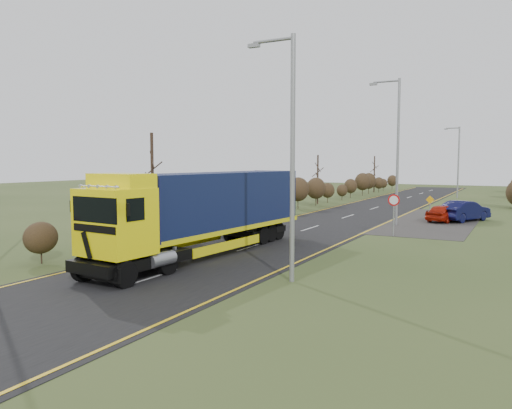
{
  "coord_description": "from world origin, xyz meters",
  "views": [
    {
      "loc": [
        12.31,
        -18.36,
        4.44
      ],
      "look_at": [
        0.07,
        4.35,
        2.19
      ],
      "focal_mm": 35.0,
      "sensor_mm": 36.0,
      "label": 1
    }
  ],
  "objects_px": {
    "lorry": "(205,208)",
    "car_red_hatchback": "(444,213)",
    "car_blue_sedan": "(464,211)",
    "speed_sign": "(394,207)",
    "streetlight_near": "(290,148)"
  },
  "relations": [
    {
      "from": "lorry",
      "to": "car_red_hatchback",
      "type": "bearing_deg",
      "value": 71.4
    },
    {
      "from": "car_red_hatchback",
      "to": "lorry",
      "type": "bearing_deg",
      "value": 82.69
    },
    {
      "from": "car_blue_sedan",
      "to": "speed_sign",
      "type": "relative_size",
      "value": 1.84
    },
    {
      "from": "lorry",
      "to": "streetlight_near",
      "type": "relative_size",
      "value": 1.62
    },
    {
      "from": "lorry",
      "to": "car_blue_sedan",
      "type": "bearing_deg",
      "value": 69.45
    },
    {
      "from": "lorry",
      "to": "car_blue_sedan",
      "type": "xyz_separation_m",
      "value": [
        9.35,
        20.12,
        -1.51
      ]
    },
    {
      "from": "car_blue_sedan",
      "to": "streetlight_near",
      "type": "height_order",
      "value": "streetlight_near"
    },
    {
      "from": "streetlight_near",
      "to": "car_red_hatchback",
      "type": "bearing_deg",
      "value": 83.54
    },
    {
      "from": "speed_sign",
      "to": "car_blue_sedan",
      "type": "bearing_deg",
      "value": 73.73
    },
    {
      "from": "streetlight_near",
      "to": "speed_sign",
      "type": "distance_m",
      "value": 13.4
    },
    {
      "from": "car_red_hatchback",
      "to": "speed_sign",
      "type": "bearing_deg",
      "value": 95.18
    },
    {
      "from": "lorry",
      "to": "car_blue_sedan",
      "type": "height_order",
      "value": "lorry"
    },
    {
      "from": "lorry",
      "to": "streetlight_near",
      "type": "xyz_separation_m",
      "value": [
        5.63,
        -2.81,
        2.66
      ]
    },
    {
      "from": "car_blue_sedan",
      "to": "speed_sign",
      "type": "distance_m",
      "value": 10.4
    },
    {
      "from": "lorry",
      "to": "car_red_hatchback",
      "type": "distance_m",
      "value": 20.83
    }
  ]
}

